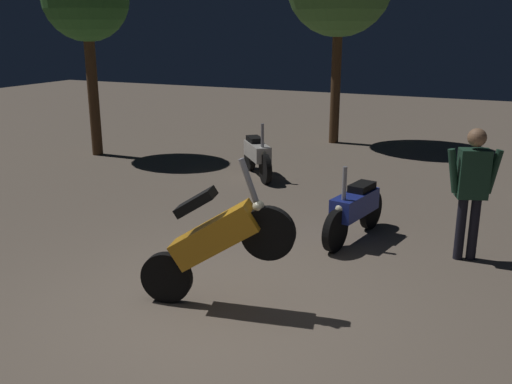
{
  "coord_description": "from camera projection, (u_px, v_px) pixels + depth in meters",
  "views": [
    {
      "loc": [
        2.65,
        -4.66,
        2.87
      ],
      "look_at": [
        -0.02,
        1.16,
        1.0
      ],
      "focal_mm": 39.97,
      "sensor_mm": 36.0,
      "label": 1
    }
  ],
  "objects": [
    {
      "name": "ground_plane",
      "position": [
        211.0,
        313.0,
        5.93
      ],
      "size": [
        40.0,
        40.0,
        0.0
      ],
      "primitive_type": "plane",
      "color": "#756656"
    },
    {
      "name": "person_rider_beside",
      "position": [
        472.0,
        183.0,
        7.02
      ],
      "size": [
        0.66,
        0.35,
        1.69
      ],
      "rotation": [
        0.0,
        0.0,
        5.05
      ],
      "color": "black",
      "rests_on": "ground_plane"
    },
    {
      "name": "motorcycle_white_parked_left",
      "position": [
        257.0,
        155.0,
        11.17
      ],
      "size": [
        1.16,
        1.33,
        1.11
      ],
      "rotation": [
        0.0,
        0.0,
        5.42
      ],
      "color": "black",
      "rests_on": "ground_plane"
    },
    {
      "name": "motorcycle_orange_foreground",
      "position": [
        215.0,
        240.0,
        5.87
      ],
      "size": [
        1.64,
        0.52,
        1.63
      ],
      "rotation": [
        0.0,
        0.0,
        0.24
      ],
      "color": "black",
      "rests_on": "ground_plane"
    },
    {
      "name": "motorcycle_blue_parked_right",
      "position": [
        355.0,
        209.0,
        7.87
      ],
      "size": [
        0.48,
        1.65,
        1.11
      ],
      "rotation": [
        0.0,
        0.0,
        4.52
      ],
      "color": "black",
      "rests_on": "ground_plane"
    }
  ]
}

